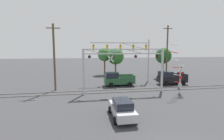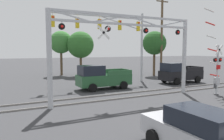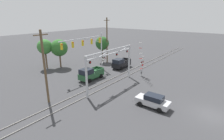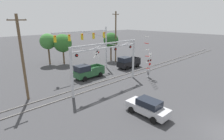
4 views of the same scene
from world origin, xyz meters
name	(u,v)px [view 4 (image 4 of 4)]	position (x,y,z in m)	size (l,w,h in m)	color
rail_track_near	(106,85)	(0.00, 14.42, 0.05)	(80.00, 0.08, 0.10)	gray
rail_track_far	(99,82)	(0.00, 15.86, 0.05)	(80.00, 0.08, 0.10)	gray
crossing_gantry	(107,59)	(-0.01, 14.14, 3.74)	(10.76, 0.31, 5.77)	#B7BABF
crossing_signal_mast	(149,65)	(6.76, 12.39, 2.07)	(2.06, 0.35, 6.40)	#B7BABF
traffic_signal_span	(93,40)	(3.09, 21.15, 5.21)	(10.14, 0.39, 7.34)	#B7BABF
pickup_truck_lead	(88,71)	(0.04, 18.62, 1.03)	(4.69, 2.10, 2.12)	#23512D
pickup_truck_following	(128,62)	(8.79, 18.29, 1.03)	(4.61, 2.10, 2.12)	black
sedan_waiting	(148,107)	(-2.17, 6.09, 0.79)	(1.87, 4.12, 1.56)	#B7B7BC
utility_pole_left	(22,58)	(-9.13, 17.19, 4.71)	(1.80, 0.28, 9.12)	brown
utility_pole_right	(116,37)	(10.63, 23.41, 5.20)	(1.80, 0.28, 10.11)	brown
background_tree_beyond_span	(63,43)	(1.75, 29.05, 4.11)	(3.51, 3.51, 5.88)	brown
background_tree_far_left_verge	(111,40)	(10.60, 24.81, 4.34)	(3.13, 3.13, 5.93)	brown
background_tree_far_right_verge	(48,42)	(-0.40, 30.82, 4.45)	(3.02, 3.02, 6.00)	brown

